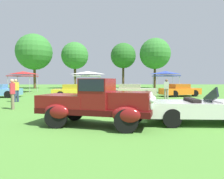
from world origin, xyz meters
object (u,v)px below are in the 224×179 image
(show_car_cream, at_px, (132,91))
(spectator_near_truck, at_px, (12,93))
(show_car_yellow, at_px, (75,91))
(spectator_by_row, at_px, (16,90))
(canopy_tent_right_field, at_px, (166,73))
(show_car_orange, at_px, (180,90))
(canopy_tent_center_field, at_px, (88,73))
(canopy_tent_left_field, at_px, (23,74))
(spectator_between_cars, at_px, (166,88))
(neighbor_convertible, at_px, (207,108))
(feature_pickup_truck, at_px, (96,102))

(show_car_cream, bearing_deg, spectator_near_truck, -132.44)
(show_car_yellow, distance_m, spectator_by_row, 5.13)
(spectator_near_truck, relative_size, canopy_tent_right_field, 0.58)
(show_car_orange, relative_size, spectator_near_truck, 2.45)
(show_car_cream, height_order, canopy_tent_center_field, canopy_tent_center_field)
(show_car_yellow, height_order, canopy_tent_left_field, canopy_tent_left_field)
(spectator_between_cars, bearing_deg, show_car_yellow, 171.90)
(neighbor_convertible, xyz_separation_m, spectator_between_cars, (1.16, 9.86, 0.33))
(show_car_yellow, xyz_separation_m, spectator_between_cars, (8.03, -1.14, 0.31))
(show_car_cream, xyz_separation_m, show_car_orange, (4.81, 0.50, -0.00))
(spectator_near_truck, bearing_deg, show_car_orange, 35.25)
(feature_pickup_truck, bearing_deg, spectator_between_cars, 62.46)
(canopy_tent_right_field, bearing_deg, show_car_cream, -128.82)
(show_car_yellow, bearing_deg, neighbor_convertible, -58.03)
(feature_pickup_truck, bearing_deg, show_car_orange, 60.12)
(neighbor_convertible, bearing_deg, canopy_tent_right_field, 79.72)
(neighbor_convertible, bearing_deg, canopy_tent_center_field, 109.22)
(feature_pickup_truck, height_order, spectator_between_cars, feature_pickup_truck)
(neighbor_convertible, distance_m, spectator_near_truck, 9.86)
(show_car_orange, distance_m, canopy_tent_right_field, 5.85)
(spectator_between_cars, distance_m, spectator_by_row, 11.99)
(neighbor_convertible, bearing_deg, show_car_yellow, 121.97)
(spectator_by_row, xyz_separation_m, canopy_tent_left_field, (-4.38, 11.72, 1.51))
(neighbor_convertible, bearing_deg, canopy_tent_left_field, 127.93)
(feature_pickup_truck, distance_m, canopy_tent_center_field, 19.26)
(neighbor_convertible, distance_m, canopy_tent_left_field, 24.43)
(canopy_tent_center_field, bearing_deg, feature_pickup_truck, -82.90)
(show_car_orange, height_order, canopy_tent_center_field, canopy_tent_center_field)
(neighbor_convertible, xyz_separation_m, show_car_cream, (-1.61, 11.97, 0.02))
(show_car_cream, xyz_separation_m, canopy_tent_center_field, (-4.92, 6.75, 1.82))
(spectator_between_cars, xyz_separation_m, spectator_by_row, (-11.76, -2.37, 0.00))
(feature_pickup_truck, relative_size, canopy_tent_left_field, 1.44)
(show_car_yellow, distance_m, canopy_tent_left_field, 11.68)
(neighbor_convertible, xyz_separation_m, show_car_orange, (3.20, 12.47, 0.02))
(spectator_between_cars, bearing_deg, spectator_by_row, -168.61)
(spectator_between_cars, distance_m, canopy_tent_left_field, 18.71)
(show_car_cream, bearing_deg, spectator_by_row, -153.54)
(show_car_yellow, distance_m, show_car_orange, 10.17)
(spectator_by_row, bearing_deg, neighbor_convertible, -35.28)
(spectator_near_truck, height_order, canopy_tent_center_field, canopy_tent_center_field)
(show_car_cream, relative_size, spectator_near_truck, 2.84)
(canopy_tent_center_field, height_order, canopy_tent_right_field, same)
(show_car_yellow, relative_size, show_car_orange, 0.97)
(neighbor_convertible, xyz_separation_m, show_car_yellow, (-6.87, 11.01, 0.02))
(spectator_by_row, relative_size, canopy_tent_left_field, 0.57)
(show_car_cream, height_order, spectator_near_truck, spectator_near_truck)
(neighbor_convertible, height_order, canopy_tent_left_field, canopy_tent_left_field)
(canopy_tent_center_field, bearing_deg, spectator_between_cars, -49.03)
(spectator_between_cars, distance_m, canopy_tent_right_field, 8.57)
(feature_pickup_truck, bearing_deg, canopy_tent_left_field, 118.97)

